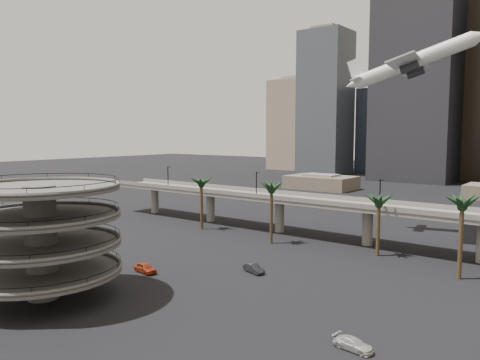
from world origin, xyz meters
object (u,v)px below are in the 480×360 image
Objects in this scene: airborne_jet at (412,63)px; car_c at (353,344)px; parking_ramp at (41,231)px; car_a at (145,268)px; car_b at (254,268)px; overpass at (321,206)px.

car_c is (15.22, -63.42, -38.92)m from airborne_jet.
parking_ramp reaches higher than car_a.
airborne_jet is at bearing 6.12° from car_b.
airborne_jet is 74.23m from car_a.
parking_ramp is at bearing 112.62° from car_c.
parking_ramp is 0.17× the size of overpass.
overpass reaches higher than car_a.
car_b is (16.60, 28.40, -9.10)m from parking_ramp.
car_a is 1.06× the size of car_c.
car_c is at bearing -88.47° from car_a.
car_b is at bearing 59.70° from parking_ramp.
overpass is at bearing 38.26° from car_c.
parking_ramp is at bearing -102.43° from overpass.
car_a is 40.20m from car_c.
car_b is (3.60, -30.60, -6.60)m from overpass.
car_a is (-10.92, -41.86, -6.51)m from overpass.
airborne_jet is at bearing -14.09° from car_a.
car_a is at bearing 146.08° from car_b.
parking_ramp is 4.97× the size of car_b.
airborne_jet is (26.73, 75.45, 29.74)m from parking_ramp.
parking_ramp reaches higher than car_c.
car_c is (39.87, -5.10, -0.16)m from car_a.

